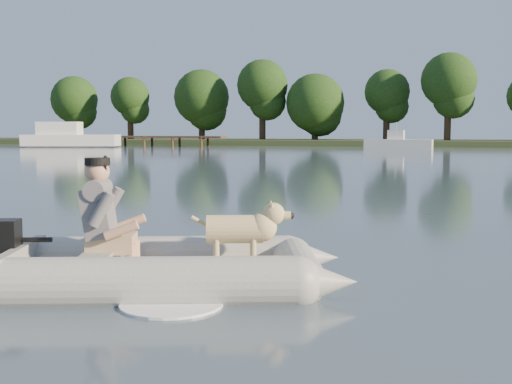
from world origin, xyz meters
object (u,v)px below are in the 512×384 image
(dog, at_px, (235,234))
(motorboat, at_px, (399,137))
(dock, at_px, (139,141))
(cabin_cruiser, at_px, (71,135))
(man, at_px, (101,209))
(dinghy, at_px, (170,228))

(dog, relative_size, motorboat, 0.17)
(dock, relative_size, cabin_cruiser, 1.96)
(cabin_cruiser, height_order, motorboat, cabin_cruiser)
(dock, bearing_deg, cabin_cruiser, -132.56)
(dock, bearing_deg, motorboat, -9.50)
(dog, bearing_deg, man, -180.00)
(dock, distance_m, dinghy, 58.67)
(dinghy, bearing_deg, motorboat, 72.90)
(dock, distance_m, dog, 58.72)
(dinghy, distance_m, dog, 0.69)
(cabin_cruiser, bearing_deg, man, -74.18)
(dinghy, relative_size, dog, 5.14)
(dock, distance_m, cabin_cruiser, 6.78)
(dinghy, relative_size, motorboat, 0.90)
(dog, bearing_deg, cabin_cruiser, 105.93)
(man, bearing_deg, motorboat, 72.04)
(dog, height_order, cabin_cruiser, cabin_cruiser)
(dinghy, height_order, cabin_cruiser, cabin_cruiser)
(dinghy, bearing_deg, dog, 4.57)
(man, bearing_deg, dinghy, -4.24)
(dinghy, bearing_deg, dock, 98.85)
(dog, distance_m, motorboat, 47.91)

